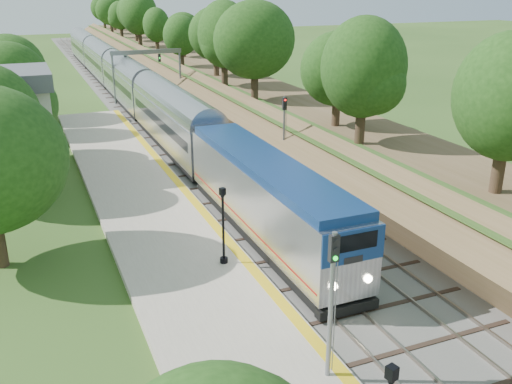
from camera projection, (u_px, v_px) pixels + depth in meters
name	position (u px, v px, depth m)	size (l,w,h in m)	color
trackbed	(137.00, 95.00, 73.04)	(9.50, 170.00, 0.28)	#4C4944
platform	(167.00, 235.00, 32.29)	(6.40, 68.00, 0.38)	#A29682
yellow_stripe	(214.00, 225.00, 33.25)	(0.55, 68.00, 0.01)	gold
embankment	(199.00, 76.00, 75.38)	(10.64, 170.00, 11.70)	brown
signal_gantry	(147.00, 62.00, 67.22)	(8.40, 0.38, 6.20)	slate
trees_behind_platform	(41.00, 152.00, 32.68)	(7.82, 53.32, 7.21)	#332316
train	(129.00, 86.00, 66.18)	(3.00, 99.94, 4.41)	black
lamppost_far	(223.00, 230.00, 28.16)	(0.40, 0.40, 4.00)	black
signal_platform	(332.00, 290.00, 19.36)	(0.33, 0.26, 5.64)	slate
signal_farside	(284.00, 125.00, 42.77)	(0.31, 0.25, 5.63)	slate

